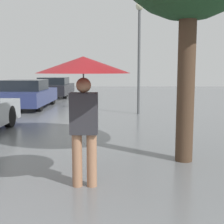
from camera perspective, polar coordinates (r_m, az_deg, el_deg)
pedestrian at (r=4.26m, az=-5.24°, el=6.37°), size 1.28×1.28×1.82m
parked_car_third at (r=14.06m, az=-15.26°, el=3.14°), size 1.84×4.06×1.22m
parked_car_farthest at (r=19.49m, az=-10.48°, el=4.45°), size 1.89×4.11×1.19m
street_lamp at (r=11.64m, az=5.00°, el=12.64°), size 0.28×0.28×4.04m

